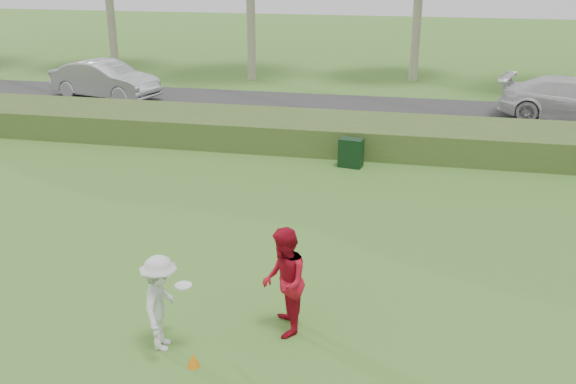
% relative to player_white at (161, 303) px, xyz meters
% --- Properties ---
extents(ground, '(120.00, 120.00, 0.00)m').
position_rel_player_white_xyz_m(ground, '(1.18, 0.09, -0.81)').
color(ground, '#3B6F25').
rests_on(ground, ground).
extents(reed_strip, '(80.00, 3.00, 0.90)m').
position_rel_player_white_xyz_m(reed_strip, '(1.18, 12.09, -0.36)').
color(reed_strip, '#3E5923').
rests_on(reed_strip, ground).
extents(park_road, '(80.00, 6.00, 0.06)m').
position_rel_player_white_xyz_m(park_road, '(1.18, 17.09, -0.78)').
color(park_road, '#2D2D2D').
rests_on(park_road, ground).
extents(player_white, '(0.91, 1.12, 1.62)m').
position_rel_player_white_xyz_m(player_white, '(0.00, 0.00, 0.00)').
color(player_white, silver).
rests_on(player_white, ground).
extents(player_red, '(0.93, 1.07, 1.88)m').
position_rel_player_white_xyz_m(player_red, '(1.82, 0.87, 0.13)').
color(player_red, '#AB0E21').
rests_on(player_red, ground).
extents(cone_orange, '(0.20, 0.20, 0.22)m').
position_rel_player_white_xyz_m(cone_orange, '(0.65, -0.41, -0.70)').
color(cone_orange, orange).
rests_on(cone_orange, ground).
extents(utility_cabinet, '(0.76, 0.54, 0.87)m').
position_rel_player_white_xyz_m(utility_cabinet, '(1.82, 10.04, -0.38)').
color(utility_cabinet, black).
rests_on(utility_cabinet, ground).
extents(car_mid, '(5.17, 2.79, 1.62)m').
position_rel_player_white_xyz_m(car_mid, '(-9.83, 17.22, 0.06)').
color(car_mid, '#BBBCC0').
rests_on(car_mid, park_road).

